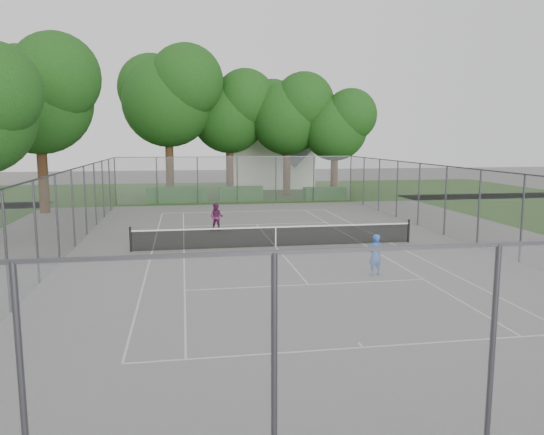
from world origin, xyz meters
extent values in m
plane|color=#62605D|center=(0.00, 0.00, 0.00)|extent=(120.00, 120.00, 0.00)
cube|color=#214313|center=(0.00, 26.00, 0.00)|extent=(60.00, 20.00, 0.00)
cube|color=silver|center=(0.00, -11.88, 0.01)|extent=(10.97, 0.06, 0.01)
cube|color=silver|center=(0.00, 11.88, 0.01)|extent=(10.97, 0.06, 0.01)
cube|color=silver|center=(-5.49, 0.00, 0.01)|extent=(0.06, 23.77, 0.01)
cube|color=silver|center=(5.49, 0.00, 0.01)|extent=(0.06, 23.77, 0.01)
cube|color=silver|center=(-4.12, 0.00, 0.01)|extent=(0.06, 23.77, 0.01)
cube|color=silver|center=(4.12, 0.00, 0.01)|extent=(0.06, 23.77, 0.01)
cube|color=silver|center=(0.00, -6.40, 0.01)|extent=(8.23, 0.06, 0.01)
cube|color=silver|center=(0.00, 6.40, 0.01)|extent=(8.23, 0.06, 0.01)
cube|color=silver|center=(0.00, 0.00, 0.01)|extent=(0.06, 12.80, 0.01)
cube|color=silver|center=(0.00, -11.73, 0.01)|extent=(0.06, 0.30, 0.01)
cube|color=silver|center=(0.00, 11.73, 0.01)|extent=(0.06, 0.30, 0.01)
cylinder|color=black|center=(-6.39, 0.00, 0.55)|extent=(0.10, 0.10, 1.10)
cylinder|color=black|center=(6.39, 0.00, 0.55)|extent=(0.10, 0.10, 1.10)
cube|color=black|center=(0.00, 0.00, 0.45)|extent=(12.67, 0.01, 0.86)
cube|color=white|center=(0.00, 0.00, 0.91)|extent=(12.77, 0.03, 0.06)
cube|color=white|center=(0.00, 0.00, 0.44)|extent=(0.05, 0.02, 0.88)
cylinder|color=#38383D|center=(-9.00, 17.00, 1.75)|extent=(0.08, 0.08, 3.50)
cylinder|color=#38383D|center=(9.00, 17.00, 1.75)|extent=(0.08, 0.08, 3.50)
cube|color=slate|center=(0.00, -17.00, 1.75)|extent=(18.00, 0.02, 3.50)
cube|color=slate|center=(0.00, 17.00, 1.75)|extent=(18.00, 0.02, 3.50)
cube|color=slate|center=(-9.00, 0.00, 1.75)|extent=(0.02, 34.00, 3.50)
cube|color=slate|center=(9.00, 0.00, 1.75)|extent=(0.02, 34.00, 3.50)
cube|color=#38383D|center=(0.00, -17.00, 3.50)|extent=(18.00, 0.05, 0.05)
cube|color=#38383D|center=(0.00, 17.00, 3.50)|extent=(18.00, 0.05, 0.05)
cube|color=#38383D|center=(-9.00, 0.00, 3.50)|extent=(0.05, 34.00, 0.05)
cube|color=#38383D|center=(9.00, 0.00, 3.50)|extent=(0.05, 34.00, 0.05)
cylinder|color=#372114|center=(-5.15, 21.99, 2.64)|extent=(0.67, 0.67, 5.28)
sphere|color=#11360E|center=(-5.15, 21.99, 7.90)|extent=(7.51, 7.51, 7.51)
sphere|color=#11360E|center=(-3.65, 20.86, 9.41)|extent=(6.00, 6.00, 6.00)
sphere|color=#11360E|center=(-6.46, 22.93, 9.03)|extent=(5.63, 5.63, 5.63)
cylinder|color=#372114|center=(-0.01, 23.32, 2.28)|extent=(0.64, 0.64, 4.56)
sphere|color=#11360E|center=(-0.01, 23.32, 6.84)|extent=(6.49, 6.49, 6.49)
sphere|color=#11360E|center=(1.29, 22.34, 8.13)|extent=(5.19, 5.19, 5.19)
sphere|color=#11360E|center=(-1.15, 24.13, 7.81)|extent=(4.87, 4.87, 4.87)
cylinder|color=#372114|center=(4.80, 21.80, 2.21)|extent=(0.64, 0.64, 4.42)
sphere|color=#11360E|center=(4.80, 21.80, 6.62)|extent=(6.28, 6.28, 6.28)
sphere|color=#11360E|center=(6.05, 20.86, 7.87)|extent=(5.03, 5.03, 5.03)
sphere|color=#11360E|center=(3.70, 22.58, 7.56)|extent=(4.71, 4.71, 4.71)
cylinder|color=#372114|center=(8.60, 20.27, 1.91)|extent=(0.61, 0.61, 3.81)
sphere|color=#11360E|center=(8.60, 20.27, 5.71)|extent=(5.42, 5.42, 5.42)
sphere|color=#11360E|center=(9.68, 19.46, 6.80)|extent=(4.34, 4.34, 4.34)
sphere|color=#11360E|center=(7.65, 20.95, 6.53)|extent=(4.07, 4.07, 4.07)
cylinder|color=#372114|center=(-13.16, 13.64, 2.44)|extent=(0.66, 0.66, 4.88)
sphere|color=#11360E|center=(-13.16, 13.64, 7.30)|extent=(6.93, 6.93, 6.93)
sphere|color=#11360E|center=(-11.77, 12.60, 8.69)|extent=(5.55, 5.55, 5.55)
sphere|color=#11360E|center=(-14.38, 14.50, 8.34)|extent=(5.20, 5.20, 5.20)
cube|color=#1B4E19|center=(-4.57, 18.33, 0.57)|extent=(4.59, 1.38, 1.15)
cube|color=#1B4E19|center=(0.46, 18.75, 0.54)|extent=(3.44, 0.98, 1.08)
cube|color=#1B4E19|center=(7.10, 17.75, 0.50)|extent=(3.34, 1.22, 1.00)
cube|color=silver|center=(4.51, 29.67, 3.04)|extent=(8.10, 6.07, 6.07)
cube|color=#525257|center=(4.51, 29.67, 6.07)|extent=(8.02, 6.28, 8.02)
imported|color=#315CB8|center=(2.64, -5.57, 0.75)|extent=(0.63, 0.50, 1.50)
imported|color=#63214D|center=(-2.38, 4.60, 0.75)|extent=(0.88, 0.79, 1.50)
camera|label=1|loc=(-4.08, -23.24, 4.88)|focal=35.00mm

